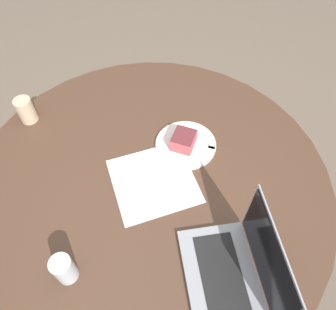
# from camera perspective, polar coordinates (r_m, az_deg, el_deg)

# --- Properties ---
(ground_plane) EXTENTS (12.00, 12.00, 0.00)m
(ground_plane) POSITION_cam_1_polar(r_m,az_deg,el_deg) (1.87, -2.24, -16.03)
(ground_plane) COLOR #6B5B4C
(dining_table) EXTENTS (1.34, 1.34, 0.73)m
(dining_table) POSITION_cam_1_polar(r_m,az_deg,el_deg) (1.31, -3.09, -6.67)
(dining_table) COLOR #4C3323
(dining_table) RESTS_ON ground_plane
(paper_document) EXTENTS (0.36, 0.36, 0.00)m
(paper_document) POSITION_cam_1_polar(r_m,az_deg,el_deg) (1.20, -2.50, -4.51)
(paper_document) COLOR white
(paper_document) RESTS_ON dining_table
(plate) EXTENTS (0.24, 0.24, 0.01)m
(plate) POSITION_cam_1_polar(r_m,az_deg,el_deg) (1.29, 3.11, 1.82)
(plate) COLOR silver
(plate) RESTS_ON dining_table
(cake_slice) EXTENTS (0.11, 0.12, 0.06)m
(cake_slice) POSITION_cam_1_polar(r_m,az_deg,el_deg) (1.26, 2.73, 2.61)
(cake_slice) COLOR #B74C51
(cake_slice) RESTS_ON plate
(fork) EXTENTS (0.17, 0.07, 0.00)m
(fork) POSITION_cam_1_polar(r_m,az_deg,el_deg) (1.28, 5.28, 1.75)
(fork) COLOR silver
(fork) RESTS_ON plate
(coffee_glass) EXTENTS (0.07, 0.07, 0.11)m
(coffee_glass) POSITION_cam_1_polar(r_m,az_deg,el_deg) (1.46, -23.50, 7.17)
(coffee_glass) COLOR #C6AD89
(coffee_glass) RESTS_ON dining_table
(water_glass) EXTENTS (0.06, 0.06, 0.11)m
(water_glass) POSITION_cam_1_polar(r_m,az_deg,el_deg) (1.06, -17.65, -18.42)
(water_glass) COLOR silver
(water_glass) RESTS_ON dining_table
(laptop) EXTENTS (0.25, 0.34, 0.26)m
(laptop) POSITION_cam_1_polar(r_m,az_deg,el_deg) (1.03, 11.51, -19.29)
(laptop) COLOR gray
(laptop) RESTS_ON dining_table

